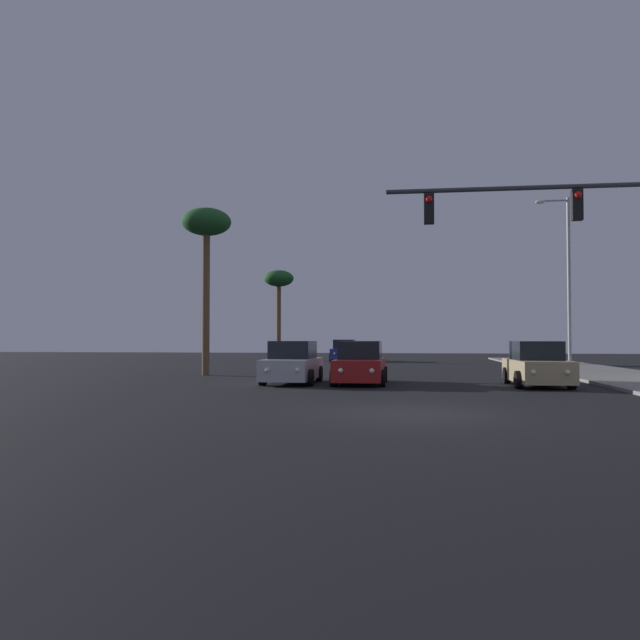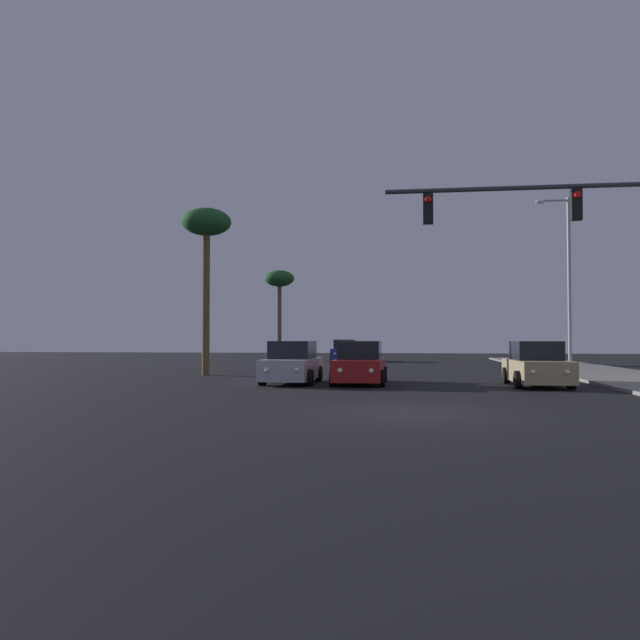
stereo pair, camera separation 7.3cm
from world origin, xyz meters
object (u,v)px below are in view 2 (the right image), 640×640
object	(u,v)px
car_tan	(537,366)
car_silver	(292,364)
traffic_light_mast	(593,235)
palm_tree_far	(279,283)
car_red	(360,364)
palm_tree_near	(206,231)
car_blue	(345,351)
street_lamp	(567,274)

from	to	relation	value
car_tan	car_silver	size ratio (longest dim) A/B	1.00
car_silver	traffic_light_mast	bearing A→B (deg)	152.16
traffic_light_mast	car_silver	bearing A→B (deg)	150.50
palm_tree_far	car_red	bearing A→B (deg)	-71.57
palm_tree_near	car_red	bearing A→B (deg)	-31.13
car_tan	car_silver	bearing A→B (deg)	-2.96
palm_tree_near	traffic_light_mast	bearing A→B (deg)	-34.50
car_tan	car_silver	world-z (taller)	same
car_blue	car_tan	size ratio (longest dim) A/B	1.00
car_tan	palm_tree_far	distance (m)	29.54
car_tan	car_silver	distance (m)	9.33
car_silver	palm_tree_near	distance (m)	9.35
car_tan	palm_tree_near	xyz separation A→B (m)	(-14.42, 4.92, 6.27)
car_silver	traffic_light_mast	distance (m)	12.01
car_tan	palm_tree_far	world-z (taller)	palm_tree_far
palm_tree_far	palm_tree_near	distance (m)	20.02
traffic_light_mast	street_lamp	xyz separation A→B (m)	(2.93, 14.76, 0.32)
car_red	car_silver	xyz separation A→B (m)	(-2.69, 0.01, 0.00)
car_blue	car_tan	xyz separation A→B (m)	(9.51, -24.37, 0.00)
car_silver	car_tan	bearing A→B (deg)	-179.70
street_lamp	palm_tree_near	size ratio (longest dim) A/B	1.11
car_red	car_silver	size ratio (longest dim) A/B	1.00
traffic_light_mast	street_lamp	size ratio (longest dim) A/B	0.96
car_red	street_lamp	bearing A→B (deg)	-136.79
palm_tree_far	car_blue	bearing A→B (deg)	-5.83
palm_tree_far	car_silver	bearing A→B (deg)	-77.36
car_red	car_blue	bearing A→B (deg)	-82.39
traffic_light_mast	car_tan	bearing A→B (deg)	95.54
palm_tree_far	palm_tree_near	size ratio (longest dim) A/B	0.90
traffic_light_mast	palm_tree_near	world-z (taller)	palm_tree_near
car_blue	traffic_light_mast	distance (m)	31.62
traffic_light_mast	street_lamp	bearing A→B (deg)	78.77
car_red	car_blue	size ratio (longest dim) A/B	1.00
car_tan	car_blue	bearing A→B (deg)	-70.30
traffic_light_mast	car_red	bearing A→B (deg)	142.12
palm_tree_near	car_tan	bearing A→B (deg)	-18.84
car_red	street_lamp	size ratio (longest dim) A/B	0.48
car_red	car_silver	world-z (taller)	same
car_red	palm_tree_far	distance (m)	26.62
traffic_light_mast	palm_tree_near	xyz separation A→B (m)	(-14.94, 10.27, 2.24)
traffic_light_mast	palm_tree_far	xyz separation A→B (m)	(-15.38, 30.27, 1.48)
car_tan	palm_tree_far	size ratio (longest dim) A/B	0.60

